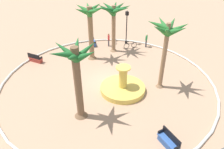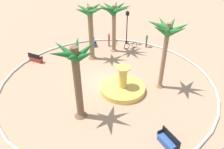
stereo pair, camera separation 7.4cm
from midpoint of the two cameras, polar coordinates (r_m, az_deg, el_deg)
The scene contains 15 objects.
ground_plane at distance 19.73m, azimuth -1.05°, elevation -1.74°, with size 80.00×80.00×0.00m, color tan.
plaza_curb at distance 19.68m, azimuth -1.05°, elevation -1.50°, with size 19.43×19.43×0.20m, color silver.
fountain at distance 18.31m, azimuth 3.02°, elevation -3.55°, with size 3.90×3.90×2.40m.
palm_tree_near_fountain at distance 17.18m, azimuth 14.75°, elevation 10.00°, with size 3.18×3.29×6.16m.
palm_tree_by_curb at distance 22.07m, azimuth -5.77°, elevation 14.30°, with size 3.33×3.42×5.99m.
palm_tree_mid_plaza at distance 13.80m, azimuth -9.61°, elevation 1.53°, with size 3.34×3.18×5.91m.
palm_tree_far_side at distance 23.73m, azimuth 0.64°, elevation 16.08°, with size 3.85×3.85×5.61m.
bench_east at distance 26.88m, azimuth -5.04°, elevation 8.73°, with size 0.84×1.67×1.00m.
bench_west at distance 24.23m, azimuth -19.91°, elevation 4.05°, with size 1.38×1.57×1.00m.
bench_north at distance 14.38m, azimuth 15.08°, elevation -17.31°, with size 0.55×1.61×1.00m.
lamppost at distance 26.44m, azimuth 4.18°, elevation 13.32°, with size 0.32×0.32×4.24m.
bicycle_red_frame at distance 27.55m, azimuth 0.76°, elevation 9.53°, with size 0.79×1.58×0.94m.
bicycle_by_lamppost at distance 25.93m, azimuth 5.16°, elevation 7.89°, with size 1.71×0.45×0.94m.
person_cyclist_helmet at distance 26.31m, azimuth 9.49°, elevation 9.31°, with size 0.41×0.40×1.71m.
person_cyclist_photo at distance 26.21m, azimuth -0.75°, elevation 9.60°, with size 0.30×0.51×1.66m.
Camera 2 is at (6.81, 14.86, 11.05)m, focal length 33.66 mm.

